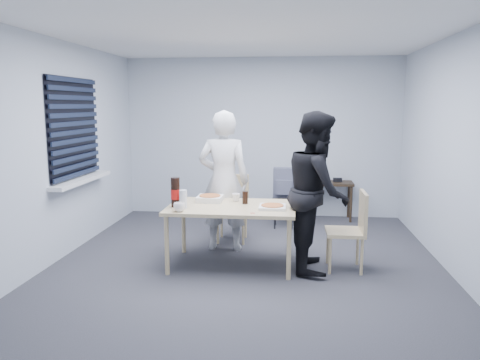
# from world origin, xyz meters

# --- Properties ---
(room) EXTENTS (5.00, 5.00, 5.00)m
(room) POSITION_xyz_m (-2.20, 0.40, 1.44)
(room) COLOR #2E2E33
(room) RESTS_ON ground
(dining_table) EXTENTS (1.44, 0.91, 0.70)m
(dining_table) POSITION_xyz_m (-0.17, -0.07, 0.64)
(dining_table) COLOR tan
(dining_table) RESTS_ON ground
(chair_far) EXTENTS (0.42, 0.42, 0.89)m
(chair_far) POSITION_xyz_m (-0.29, 0.98, 0.51)
(chair_far) COLOR tan
(chair_far) RESTS_ON ground
(chair_right) EXTENTS (0.42, 0.42, 0.89)m
(chair_right) POSITION_xyz_m (1.19, -0.08, 0.51)
(chair_right) COLOR tan
(chair_right) RESTS_ON ground
(person_white) EXTENTS (0.65, 0.42, 1.77)m
(person_white) POSITION_xyz_m (-0.35, 0.53, 0.89)
(person_white) COLOR silver
(person_white) RESTS_ON ground
(person_black) EXTENTS (0.47, 0.86, 1.77)m
(person_black) POSITION_xyz_m (0.79, -0.07, 0.89)
(person_black) COLOR black
(person_black) RESTS_ON ground
(side_table) EXTENTS (0.92, 0.41, 0.61)m
(side_table) POSITION_xyz_m (1.02, 2.28, 0.54)
(side_table) COLOR #302318
(side_table) RESTS_ON ground
(stool) EXTENTS (0.33, 0.33, 0.46)m
(stool) POSITION_xyz_m (0.39, 1.70, 0.35)
(stool) COLOR black
(stool) RESTS_ON ground
(backpack) EXTENTS (0.32, 0.23, 0.45)m
(backpack) POSITION_xyz_m (0.39, 1.69, 0.68)
(backpack) COLOR #5A5D66
(backpack) RESTS_ON stool
(pizza_box_a) EXTENTS (0.30, 0.30, 0.07)m
(pizza_box_a) POSITION_xyz_m (-0.46, 0.15, 0.73)
(pizza_box_a) COLOR white
(pizza_box_a) RESTS_ON dining_table
(pizza_box_b) EXTENTS (0.29, 0.29, 0.04)m
(pizza_box_b) POSITION_xyz_m (0.30, -0.16, 0.72)
(pizza_box_b) COLOR white
(pizza_box_b) RESTS_ON dining_table
(mug_a) EXTENTS (0.17, 0.17, 0.10)m
(mug_a) POSITION_xyz_m (-0.69, -0.43, 0.75)
(mug_a) COLOR white
(mug_a) RESTS_ON dining_table
(mug_b) EXTENTS (0.10, 0.10, 0.09)m
(mug_b) POSITION_xyz_m (-0.15, 0.19, 0.75)
(mug_b) COLOR white
(mug_b) RESTS_ON dining_table
(cola_glass) EXTENTS (0.08, 0.08, 0.15)m
(cola_glass) POSITION_xyz_m (-0.03, 0.05, 0.77)
(cola_glass) COLOR black
(cola_glass) RESTS_ON dining_table
(soda_bottle) EXTENTS (0.11, 0.11, 0.33)m
(soda_bottle) POSITION_xyz_m (-0.79, -0.20, 0.86)
(soda_bottle) COLOR black
(soda_bottle) RESTS_ON dining_table
(plastic_cups) EXTENTS (0.10, 0.10, 0.20)m
(plastic_cups) POSITION_xyz_m (-0.69, -0.25, 0.80)
(plastic_cups) COLOR silver
(plastic_cups) RESTS_ON dining_table
(rubber_band) EXTENTS (0.07, 0.07, 0.00)m
(rubber_band) POSITION_xyz_m (0.10, -0.42, 0.70)
(rubber_band) COLOR red
(rubber_band) RESTS_ON dining_table
(papers) EXTENTS (0.27, 0.34, 0.01)m
(papers) POSITION_xyz_m (0.87, 2.27, 0.62)
(papers) COLOR white
(papers) RESTS_ON side_table
(black_box) EXTENTS (0.16, 0.14, 0.06)m
(black_box) POSITION_xyz_m (1.24, 2.31, 0.64)
(black_box) COLOR black
(black_box) RESTS_ON side_table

